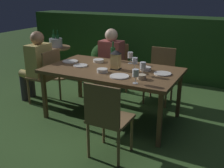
{
  "coord_description": "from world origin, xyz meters",
  "views": [
    {
      "loc": [
        1.61,
        -3.14,
        1.73
      ],
      "look_at": [
        0.0,
        0.0,
        0.5
      ],
      "focal_mm": 43.24,
      "sensor_mm": 36.0,
      "label": 1
    }
  ],
  "objects_px": {
    "lantern_centerpiece": "(116,59)",
    "wine_glass_c": "(130,56)",
    "chair_side_left_b": "(107,117)",
    "bowl_salad": "(98,61)",
    "wine_glass_a": "(136,74)",
    "potted_plant_by_hedge": "(102,59)",
    "side_table": "(57,57)",
    "dining_table": "(112,72)",
    "plate_b": "(119,76)",
    "plate_d": "(70,61)",
    "green_bottle_on_table": "(113,53)",
    "wine_glass_d": "(143,66)",
    "person_in_rust": "(110,60)",
    "bowl_olives": "(102,70)",
    "wine_glass_b": "(135,61)",
    "bowl_dip": "(142,77)",
    "plate_a": "(81,66)",
    "plate_c": "(163,74)",
    "chair_side_right_a": "(115,66)",
    "chair_side_right_b": "(160,72)",
    "chair_head_near": "(47,74)",
    "ice_bucket": "(56,42)",
    "person_in_mustard": "(36,63)",
    "bowl_bread": "(146,69)"
  },
  "relations": [
    {
      "from": "lantern_centerpiece",
      "to": "wine_glass_c",
      "type": "height_order",
      "value": "lantern_centerpiece"
    },
    {
      "from": "chair_side_left_b",
      "to": "bowl_salad",
      "type": "height_order",
      "value": "chair_side_left_b"
    },
    {
      "from": "lantern_centerpiece",
      "to": "wine_glass_a",
      "type": "xyz_separation_m",
      "value": [
        0.46,
        -0.43,
        -0.03
      ]
    },
    {
      "from": "potted_plant_by_hedge",
      "to": "side_table",
      "type": "bearing_deg",
      "value": -149.76
    },
    {
      "from": "dining_table",
      "to": "wine_glass_c",
      "type": "height_order",
      "value": "wine_glass_c"
    },
    {
      "from": "plate_b",
      "to": "plate_d",
      "type": "relative_size",
      "value": 1.05
    },
    {
      "from": "green_bottle_on_table",
      "to": "wine_glass_d",
      "type": "xyz_separation_m",
      "value": [
        0.68,
        -0.51,
        0.01
      ]
    },
    {
      "from": "person_in_rust",
      "to": "bowl_olives",
      "type": "relative_size",
      "value": 8.08
    },
    {
      "from": "green_bottle_on_table",
      "to": "wine_glass_b",
      "type": "relative_size",
      "value": 1.72
    },
    {
      "from": "bowl_olives",
      "to": "green_bottle_on_table",
      "type": "bearing_deg",
      "value": 104.53
    },
    {
      "from": "dining_table",
      "to": "bowl_dip",
      "type": "height_order",
      "value": "bowl_dip"
    },
    {
      "from": "plate_a",
      "to": "side_table",
      "type": "relative_size",
      "value": 0.31
    },
    {
      "from": "dining_table",
      "to": "wine_glass_b",
      "type": "relative_size",
      "value": 10.74
    },
    {
      "from": "person_in_rust",
      "to": "plate_c",
      "type": "relative_size",
      "value": 5.2
    },
    {
      "from": "plate_a",
      "to": "side_table",
      "type": "height_order",
      "value": "plate_a"
    },
    {
      "from": "chair_side_right_a",
      "to": "bowl_olives",
      "type": "height_order",
      "value": "chair_side_right_a"
    },
    {
      "from": "chair_side_left_b",
      "to": "side_table",
      "type": "height_order",
      "value": "chair_side_left_b"
    },
    {
      "from": "bowl_dip",
      "to": "bowl_olives",
      "type": "bearing_deg",
      "value": 176.92
    },
    {
      "from": "chair_side_right_b",
      "to": "chair_head_near",
      "type": "bearing_deg",
      "value": -149.91
    },
    {
      "from": "lantern_centerpiece",
      "to": "plate_d",
      "type": "distance_m",
      "value": 0.8
    },
    {
      "from": "chair_head_near",
      "to": "chair_side_right_a",
      "type": "bearing_deg",
      "value": 50.49
    },
    {
      "from": "plate_b",
      "to": "potted_plant_by_hedge",
      "type": "height_order",
      "value": "plate_b"
    },
    {
      "from": "dining_table",
      "to": "potted_plant_by_hedge",
      "type": "height_order",
      "value": "dining_table"
    },
    {
      "from": "plate_d",
      "to": "bowl_dip",
      "type": "height_order",
      "value": "bowl_dip"
    },
    {
      "from": "wine_glass_a",
      "to": "ice_bucket",
      "type": "distance_m",
      "value": 2.86
    },
    {
      "from": "green_bottle_on_table",
      "to": "bowl_olives",
      "type": "bearing_deg",
      "value": -75.47
    },
    {
      "from": "plate_a",
      "to": "person_in_mustard",
      "type": "bearing_deg",
      "value": 175.73
    },
    {
      "from": "chair_head_near",
      "to": "bowl_dip",
      "type": "height_order",
      "value": "chair_head_near"
    },
    {
      "from": "chair_head_near",
      "to": "side_table",
      "type": "xyz_separation_m",
      "value": [
        -0.72,
        1.17,
        -0.05
      ]
    },
    {
      "from": "chair_side_right_b",
      "to": "chair_side_right_a",
      "type": "xyz_separation_m",
      "value": [
        -0.82,
        0.0,
        0.0
      ]
    },
    {
      "from": "chair_side_right_a",
      "to": "chair_side_right_b",
      "type": "bearing_deg",
      "value": 0.0
    },
    {
      "from": "chair_head_near",
      "to": "potted_plant_by_hedge",
      "type": "relative_size",
      "value": 1.25
    },
    {
      "from": "bowl_olives",
      "to": "bowl_salad",
      "type": "bearing_deg",
      "value": 125.02
    },
    {
      "from": "dining_table",
      "to": "chair_side_left_b",
      "type": "distance_m",
      "value": 1.01
    },
    {
      "from": "green_bottle_on_table",
      "to": "potted_plant_by_hedge",
      "type": "relative_size",
      "value": 0.42
    },
    {
      "from": "lantern_centerpiece",
      "to": "bowl_bread",
      "type": "relative_size",
      "value": 1.87
    },
    {
      "from": "ice_bucket",
      "to": "lantern_centerpiece",
      "type": "bearing_deg",
      "value": -30.9
    },
    {
      "from": "plate_b",
      "to": "plate_c",
      "type": "distance_m",
      "value": 0.57
    },
    {
      "from": "chair_side_left_b",
      "to": "plate_c",
      "type": "distance_m",
      "value": 1.06
    },
    {
      "from": "person_in_rust",
      "to": "bowl_bread",
      "type": "xyz_separation_m",
      "value": [
        0.84,
        -0.57,
        0.11
      ]
    },
    {
      "from": "chair_side_left_b",
      "to": "plate_d",
      "type": "height_order",
      "value": "chair_side_left_b"
    },
    {
      "from": "wine_glass_a",
      "to": "ice_bucket",
      "type": "height_order",
      "value": "ice_bucket"
    },
    {
      "from": "plate_b",
      "to": "side_table",
      "type": "height_order",
      "value": "plate_b"
    },
    {
      "from": "ice_bucket",
      "to": "bowl_dip",
      "type": "bearing_deg",
      "value": -30.22
    },
    {
      "from": "green_bottle_on_table",
      "to": "wine_glass_a",
      "type": "relative_size",
      "value": 1.72
    },
    {
      "from": "chair_head_near",
      "to": "plate_c",
      "type": "xyz_separation_m",
      "value": [
        1.84,
        0.08,
        0.24
      ]
    },
    {
      "from": "chair_side_right_a",
      "to": "ice_bucket",
      "type": "bearing_deg",
      "value": 169.96
    },
    {
      "from": "dining_table",
      "to": "wine_glass_a",
      "type": "bearing_deg",
      "value": -38.78
    },
    {
      "from": "chair_side_right_b",
      "to": "bowl_salad",
      "type": "height_order",
      "value": "chair_side_right_b"
    },
    {
      "from": "person_in_mustard",
      "to": "dining_table",
      "type": "bearing_deg",
      "value": -0.0
    }
  ]
}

